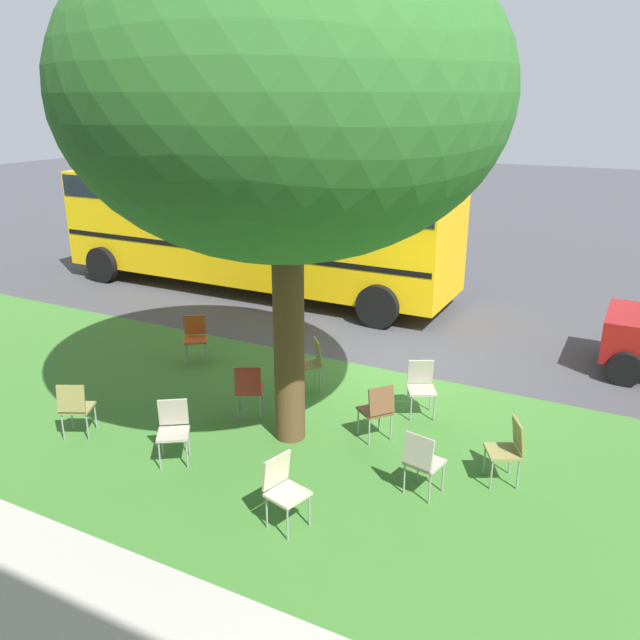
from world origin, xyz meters
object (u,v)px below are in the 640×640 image
chair_4 (312,360)px  school_bus (252,222)px  chair_0 (283,486)px  chair_7 (377,408)px  chair_8 (422,459)px  chair_1 (249,387)px  chair_3 (75,405)px  chair_6 (195,335)px  chair_2 (421,384)px  chair_5 (509,446)px  street_tree (285,95)px  chair_9 (173,426)px

chair_4 → school_bus: size_ratio=0.08×
chair_0 → chair_7: same height
chair_8 → chair_1: bearing=-14.4°
chair_3 → chair_6: bearing=-84.9°
chair_1 → chair_4: size_ratio=1.00×
chair_0 → chair_2: 3.45m
chair_8 → chair_2: bearing=-70.8°
chair_4 → chair_5: size_ratio=1.00×
chair_1 → chair_4: 1.45m
school_bus → chair_7: bearing=135.3°
chair_2 → chair_7: same height
street_tree → chair_0: street_tree is taller
chair_5 → chair_9: (4.17, 1.55, 0.00)m
chair_8 → chair_0: bearing=46.5°
chair_2 → chair_4: 1.97m
chair_0 → chair_9: bearing=-15.0°
chair_9 → school_bus: (3.61, -7.59, 1.24)m
chair_0 → chair_5: (-2.12, -2.10, 0.00)m
chair_0 → chair_7: (-0.20, -2.33, 0.00)m
street_tree → chair_3: 5.28m
chair_1 → chair_5: (-3.95, -0.01, 0.00)m
chair_3 → chair_9: size_ratio=1.00×
chair_1 → chair_8: 3.17m
chair_4 → chair_7: 2.03m
chair_7 → school_bus: bearing=-44.7°
chair_0 → school_bus: bearing=-55.2°
chair_1 → chair_5: 3.95m
chair_8 → school_bus: 9.80m
chair_7 → chair_6: bearing=-16.3°
chair_2 → chair_5: 2.09m
chair_2 → chair_9: 3.83m
chair_9 → chair_8: bearing=-167.2°
school_bus → chair_2: bearing=142.5°
chair_0 → chair_6: same height
chair_2 → chair_5: size_ratio=1.00×
chair_0 → chair_4: bearing=-67.1°
chair_3 → school_bus: 8.09m
chair_0 → chair_2: same height
chair_3 → chair_1: bearing=-138.1°
chair_2 → chair_3: size_ratio=1.00×
chair_3 → chair_8: bearing=-169.7°
chair_2 → chair_4: size_ratio=1.00×
chair_0 → chair_5: same height
chair_8 → chair_9: bearing=12.8°
chair_1 → chair_9: bearing=82.0°
chair_2 → chair_4: (1.97, -0.07, 0.00)m
street_tree → chair_9: (1.09, 1.29, -4.26)m
chair_4 → chair_7: (-1.68, 1.15, 0.00)m
chair_0 → chair_1: (1.84, -2.08, 0.00)m
street_tree → chair_1: 4.35m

